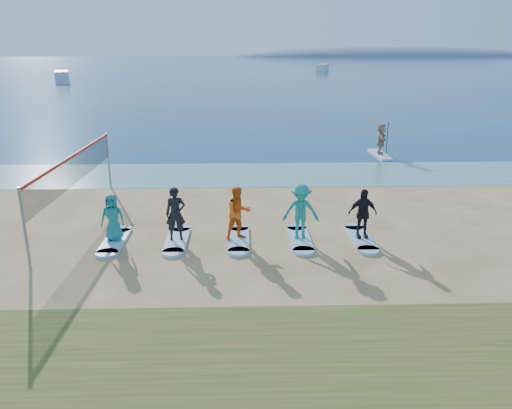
{
  "coord_description": "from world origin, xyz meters",
  "views": [
    {
      "loc": [
        -0.81,
        -14.15,
        6.25
      ],
      "look_at": [
        -0.33,
        2.0,
        1.1
      ],
      "focal_mm": 35.0,
      "sensor_mm": 36.0,
      "label": 1
    }
  ],
  "objects_px": {
    "paddleboard": "(380,155)",
    "student_4": "(363,213)",
    "boat_offshore_a": "(63,83)",
    "surfboard_1": "(177,240)",
    "surfboard_0": "(115,241)",
    "student_0": "(113,217)",
    "student_3": "(301,211)",
    "boat_offshore_b": "(322,71)",
    "surfboard_2": "(239,240)",
    "surfboard_3": "(300,239)",
    "surfboard_4": "(361,238)",
    "student_1": "(176,214)",
    "student_2": "(238,213)",
    "paddleboarder": "(381,139)",
    "volleyball_net": "(74,170)"
  },
  "relations": [
    {
      "from": "surfboard_1",
      "to": "student_3",
      "type": "relative_size",
      "value": 1.18
    },
    {
      "from": "student_1",
      "to": "student_3",
      "type": "relative_size",
      "value": 0.96
    },
    {
      "from": "surfboard_1",
      "to": "student_1",
      "type": "relative_size",
      "value": 1.23
    },
    {
      "from": "paddleboard",
      "to": "student_4",
      "type": "xyz_separation_m",
      "value": [
        -4.26,
        -13.39,
        0.87
      ]
    },
    {
      "from": "paddleboard",
      "to": "boat_offshore_a",
      "type": "relative_size",
      "value": 0.36
    },
    {
      "from": "boat_offshore_a",
      "to": "student_0",
      "type": "distance_m",
      "value": 81.25
    },
    {
      "from": "student_0",
      "to": "student_3",
      "type": "relative_size",
      "value": 0.85
    },
    {
      "from": "paddleboarder",
      "to": "student_4",
      "type": "xyz_separation_m",
      "value": [
        -4.26,
        -13.39,
        -0.08
      ]
    },
    {
      "from": "boat_offshore_b",
      "to": "student_1",
      "type": "bearing_deg",
      "value": -81.6
    },
    {
      "from": "boat_offshore_a",
      "to": "surfboard_4",
      "type": "height_order",
      "value": "boat_offshore_a"
    },
    {
      "from": "student_0",
      "to": "student_3",
      "type": "distance_m",
      "value": 6.2
    },
    {
      "from": "surfboard_0",
      "to": "student_4",
      "type": "distance_m",
      "value": 8.31
    },
    {
      "from": "surfboard_2",
      "to": "student_3",
      "type": "xyz_separation_m",
      "value": [
        2.07,
        0.0,
        0.98
      ]
    },
    {
      "from": "paddleboarder",
      "to": "student_2",
      "type": "xyz_separation_m",
      "value": [
        -8.39,
        -13.39,
        -0.02
      ]
    },
    {
      "from": "boat_offshore_b",
      "to": "surfboard_0",
      "type": "bearing_deg",
      "value": -82.56
    },
    {
      "from": "paddleboard",
      "to": "surfboard_4",
      "type": "height_order",
      "value": "paddleboard"
    },
    {
      "from": "paddleboarder",
      "to": "student_0",
      "type": "bearing_deg",
      "value": 151.99
    },
    {
      "from": "surfboard_3",
      "to": "surfboard_4",
      "type": "relative_size",
      "value": 1.0
    },
    {
      "from": "student_0",
      "to": "surfboard_4",
      "type": "bearing_deg",
      "value": 2.05
    },
    {
      "from": "volleyball_net",
      "to": "student_3",
      "type": "relative_size",
      "value": 4.88
    },
    {
      "from": "student_1",
      "to": "student_4",
      "type": "distance_m",
      "value": 6.2
    },
    {
      "from": "surfboard_0",
      "to": "paddleboarder",
      "type": "bearing_deg",
      "value": 46.93
    },
    {
      "from": "surfboard_1",
      "to": "surfboard_3",
      "type": "distance_m",
      "value": 4.13
    },
    {
      "from": "surfboard_4",
      "to": "student_1",
      "type": "bearing_deg",
      "value": 180.0
    },
    {
      "from": "boat_offshore_b",
      "to": "surfboard_2",
      "type": "distance_m",
      "value": 119.57
    },
    {
      "from": "surfboard_0",
      "to": "surfboard_2",
      "type": "bearing_deg",
      "value": 0.0
    },
    {
      "from": "student_3",
      "to": "boat_offshore_b",
      "type": "bearing_deg",
      "value": 83.91
    },
    {
      "from": "student_2",
      "to": "student_4",
      "type": "distance_m",
      "value": 4.13
    },
    {
      "from": "surfboard_0",
      "to": "surfboard_3",
      "type": "relative_size",
      "value": 1.0
    },
    {
      "from": "boat_offshore_b",
      "to": "surfboard_2",
      "type": "relative_size",
      "value": 2.48
    },
    {
      "from": "surfboard_1",
      "to": "surfboard_0",
      "type": "bearing_deg",
      "value": 180.0
    },
    {
      "from": "boat_offshore_a",
      "to": "surfboard_1",
      "type": "height_order",
      "value": "boat_offshore_a"
    },
    {
      "from": "surfboard_0",
      "to": "student_0",
      "type": "relative_size",
      "value": 1.4
    },
    {
      "from": "paddleboard",
      "to": "paddleboarder",
      "type": "distance_m",
      "value": 0.95
    },
    {
      "from": "surfboard_3",
      "to": "surfboard_4",
      "type": "bearing_deg",
      "value": 0.0
    },
    {
      "from": "paddleboarder",
      "to": "boat_offshore_b",
      "type": "height_order",
      "value": "paddleboarder"
    },
    {
      "from": "boat_offshore_b",
      "to": "student_2",
      "type": "relative_size",
      "value": 3.05
    },
    {
      "from": "student_1",
      "to": "student_4",
      "type": "height_order",
      "value": "student_1"
    },
    {
      "from": "boat_offshore_b",
      "to": "student_0",
      "type": "distance_m",
      "value": 120.38
    },
    {
      "from": "volleyball_net",
      "to": "paddleboard",
      "type": "xyz_separation_m",
      "value": [
        14.42,
        10.95,
        -1.84
      ]
    },
    {
      "from": "paddleboarder",
      "to": "boat_offshore_a",
      "type": "bearing_deg",
      "value": 47.43
    },
    {
      "from": "student_0",
      "to": "surfboard_1",
      "type": "height_order",
      "value": "student_0"
    },
    {
      "from": "paddleboard",
      "to": "surfboard_1",
      "type": "bearing_deg",
      "value": -129.74
    },
    {
      "from": "surfboard_0",
      "to": "student_2",
      "type": "distance_m",
      "value": 4.24
    },
    {
      "from": "boat_offshore_a",
      "to": "surfboard_2",
      "type": "height_order",
      "value": "boat_offshore_a"
    },
    {
      "from": "surfboard_0",
      "to": "student_0",
      "type": "xyz_separation_m",
      "value": [
        0.0,
        0.0,
        0.83
      ]
    },
    {
      "from": "student_1",
      "to": "surfboard_2",
      "type": "relative_size",
      "value": 0.81
    },
    {
      "from": "volleyball_net",
      "to": "surfboard_2",
      "type": "height_order",
      "value": "volleyball_net"
    },
    {
      "from": "surfboard_2",
      "to": "boat_offshore_a",
      "type": "bearing_deg",
      "value": 112.45
    },
    {
      "from": "paddleboard",
      "to": "surfboard_4",
      "type": "distance_m",
      "value": 14.05
    }
  ]
}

